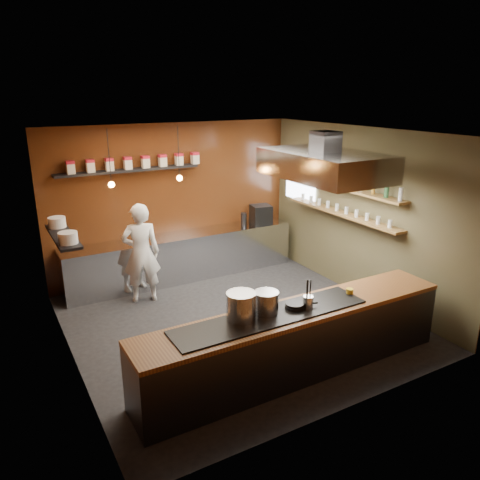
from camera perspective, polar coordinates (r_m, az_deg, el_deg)
floor at (r=7.67m, az=-0.40°, el=-10.01°), size 5.00×5.00×0.00m
back_wall at (r=9.28m, az=-7.99°, el=4.72°), size 5.00×0.00×5.00m
left_wall at (r=6.33m, az=-20.63°, el=-2.56°), size 0.00×5.00×5.00m
right_wall at (r=8.54m, az=14.41°, el=3.18°), size 0.00×5.00×5.00m
ceiling at (r=6.80m, az=-0.45°, el=12.94°), size 5.00×5.00×0.00m
window_pane at (r=9.69m, az=7.42°, el=7.72°), size 0.00×1.00×1.00m
prep_counter at (r=9.28m, az=-6.95°, el=-2.00°), size 4.60×0.65×0.90m
pass_counter at (r=6.26m, az=6.88°, el=-12.14°), size 4.40×0.72×0.94m
tin_shelf at (r=8.73m, az=-13.38°, el=8.27°), size 2.60×0.26×0.04m
plate_shelf at (r=7.28m, az=-20.77°, el=0.44°), size 0.30×1.40×0.04m
bottle_shelf_upper at (r=8.56m, az=12.46°, el=6.24°), size 0.26×2.80×0.04m
bottle_shelf_lower at (r=8.66m, az=12.25°, el=3.19°), size 0.26×2.80×0.04m
extractor_hood at (r=7.26m, az=10.24°, el=9.04°), size 1.20×2.00×0.72m
pendant_left at (r=7.98m, az=-15.43°, el=6.89°), size 0.10×0.10×0.95m
pendant_right at (r=8.35m, az=-7.39°, el=7.84°), size 0.10×0.10×0.95m
storage_tins at (r=8.75m, az=-12.49°, el=9.23°), size 2.43×0.13×0.22m
plate_stacks at (r=7.25m, az=-20.86°, el=1.19°), size 0.26×1.16×0.16m
bottles at (r=8.53m, az=12.52°, el=7.16°), size 0.06×2.66×0.24m
wine_glasses at (r=8.64m, az=12.29°, el=3.74°), size 0.07×2.37×0.13m
stockpot_large at (r=5.65m, az=0.14°, el=-8.08°), size 0.43×0.43×0.35m
stockpot_small at (r=5.82m, az=3.24°, el=-7.62°), size 0.37×0.37×0.29m
utensil_crock at (r=6.02m, az=8.29°, el=-7.51°), size 0.17×0.17×0.16m
frying_pan at (r=6.04m, az=6.74°, el=-7.91°), size 0.41×0.26×0.06m
butter_jar at (r=6.57m, az=13.21°, el=-6.16°), size 0.13×0.13×0.09m
espresso_machine at (r=9.80m, az=2.57°, el=3.14°), size 0.45×0.44×0.39m
chef at (r=8.27m, az=-11.96°, el=-1.58°), size 0.73×0.57×1.77m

